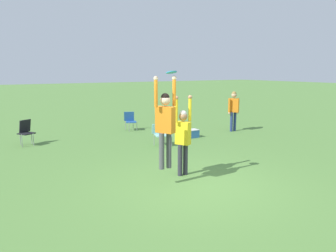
% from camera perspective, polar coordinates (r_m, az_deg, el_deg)
% --- Properties ---
extents(ground_plane, '(120.00, 120.00, 0.00)m').
position_cam_1_polar(ground_plane, '(7.84, 4.75, -10.22)').
color(ground_plane, '#56843D').
extents(person_jumping, '(0.58, 0.48, 2.14)m').
position_cam_1_polar(person_jumping, '(7.44, -0.48, 1.00)').
color(person_jumping, '#4C4C51').
rests_on(person_jumping, ground_plane).
extents(person_defending, '(0.52, 0.42, 2.05)m').
position_cam_1_polar(person_defending, '(8.25, 2.62, -1.38)').
color(person_defending, '#2D2D38').
rests_on(person_defending, ground_plane).
extents(frisbee, '(0.25, 0.24, 0.07)m').
position_cam_1_polar(frisbee, '(7.51, 0.61, 9.33)').
color(frisbee, '#2D9EDB').
extents(camping_chair_0, '(0.59, 0.64, 0.82)m').
position_cam_1_polar(camping_chair_0, '(14.71, -6.60, 1.11)').
color(camping_chair_0, gray).
rests_on(camping_chair_0, ground_plane).
extents(camping_chair_1, '(0.66, 0.69, 0.76)m').
position_cam_1_polar(camping_chair_1, '(11.66, -1.15, -1.20)').
color(camping_chair_1, gray).
rests_on(camping_chair_1, ground_plane).
extents(camping_chair_2, '(0.61, 0.68, 0.90)m').
position_cam_1_polar(camping_chair_2, '(12.76, -23.53, -0.69)').
color(camping_chair_2, gray).
rests_on(camping_chair_2, ground_plane).
extents(person_spectator_near, '(0.59, 0.47, 1.75)m').
position_cam_1_polar(person_spectator_near, '(14.56, 11.36, 3.22)').
color(person_spectator_near, navy).
rests_on(person_spectator_near, ground_plane).
extents(cooler_box, '(0.48, 0.36, 0.32)m').
position_cam_1_polar(cooler_box, '(13.10, 4.23, -1.30)').
color(cooler_box, '#336BB7').
rests_on(cooler_box, ground_plane).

